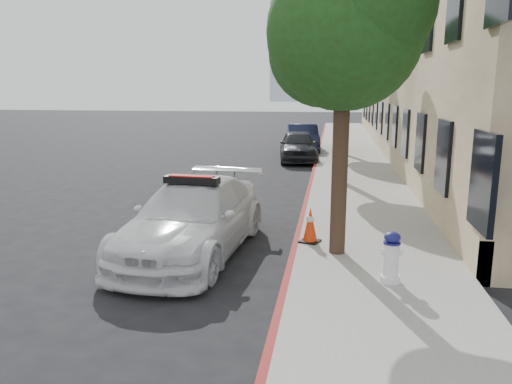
{
  "coord_description": "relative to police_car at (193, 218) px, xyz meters",
  "views": [
    {
      "loc": [
        2.75,
        -11.36,
        3.27
      ],
      "look_at": [
        1.1,
        -0.61,
        1.0
      ],
      "focal_mm": 35.0,
      "sensor_mm": 36.0,
      "label": 1
    }
  ],
  "objects": [
    {
      "name": "ground",
      "position": [
        -0.04,
        2.02,
        -0.72
      ],
      "size": [
        120.0,
        120.0,
        0.0
      ],
      "primitive_type": "plane",
      "color": "black",
      "rests_on": "ground"
    },
    {
      "name": "sidewalk",
      "position": [
        3.56,
        12.02,
        -0.65
      ],
      "size": [
        3.2,
        50.0,
        0.15
      ],
      "primitive_type": "cube",
      "color": "gray",
      "rests_on": "ground"
    },
    {
      "name": "curb_strip",
      "position": [
        2.02,
        12.02,
        -0.65
      ],
      "size": [
        0.12,
        50.0,
        0.15
      ],
      "primitive_type": "cube",
      "color": "maroon",
      "rests_on": "ground"
    },
    {
      "name": "building",
      "position": [
        9.16,
        17.02,
        4.28
      ],
      "size": [
        8.0,
        36.0,
        10.0
      ],
      "primitive_type": "cube",
      "color": "tan",
      "rests_on": "ground"
    },
    {
      "name": "tower_right",
      "position": [
        8.96,
        137.02,
        21.28
      ],
      "size": [
        14.0,
        14.0,
        44.0
      ],
      "primitive_type": "cube",
      "color": "#9EA8B7",
      "rests_on": "ground"
    },
    {
      "name": "tree_near",
      "position": [
        2.89,
        0.01,
        3.55
      ],
      "size": [
        2.92,
        2.82,
        5.62
      ],
      "color": "black",
      "rests_on": "sidewalk"
    },
    {
      "name": "tree_mid",
      "position": [
        2.89,
        8.01,
        3.44
      ],
      "size": [
        2.77,
        2.64,
        5.43
      ],
      "color": "black",
      "rests_on": "sidewalk"
    },
    {
      "name": "tree_far",
      "position": [
        2.89,
        16.01,
        3.66
      ],
      "size": [
        3.1,
        3.0,
        5.81
      ],
      "color": "black",
      "rests_on": "sidewalk"
    },
    {
      "name": "police_car",
      "position": [
        0.0,
        0.0,
        0.0
      ],
      "size": [
        2.42,
        5.12,
        1.59
      ],
      "rotation": [
        0.0,
        0.0,
        -0.08
      ],
      "color": "silver",
      "rests_on": "ground"
    },
    {
      "name": "parked_car_mid",
      "position": [
        1.16,
        13.37,
        -0.03
      ],
      "size": [
        2.09,
        4.25,
        1.39
      ],
      "primitive_type": "imported",
      "rotation": [
        0.0,
        0.0,
        0.11
      ],
      "color": "#212329",
      "rests_on": "ground"
    },
    {
      "name": "parked_car_far",
      "position": [
        1.16,
        16.65,
        -0.01
      ],
      "size": [
        2.03,
        4.48,
        1.43
      ],
      "primitive_type": "imported",
      "rotation": [
        0.0,
        0.0,
        0.12
      ],
      "color": "#151A35",
      "rests_on": "ground"
    },
    {
      "name": "fire_hydrant",
      "position": [
        3.72,
        -1.36,
        -0.16
      ],
      "size": [
        0.35,
        0.33,
        0.85
      ],
      "rotation": [
        0.0,
        0.0,
        0.06
      ],
      "color": "white",
      "rests_on": "sidewalk"
    },
    {
      "name": "traffic_cone",
      "position": [
        2.31,
        0.62,
        -0.21
      ],
      "size": [
        0.49,
        0.49,
        0.73
      ],
      "rotation": [
        0.0,
        0.0,
        -0.35
      ],
      "color": "black",
      "rests_on": "sidewalk"
    }
  ]
}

